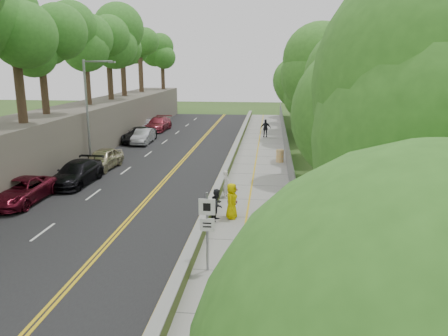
{
  "coord_description": "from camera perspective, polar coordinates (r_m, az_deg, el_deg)",
  "views": [
    {
      "loc": [
        3.31,
        -18.16,
        7.8
      ],
      "look_at": [
        0.5,
        8.0,
        1.4
      ],
      "focal_mm": 35.0,
      "sensor_mm": 36.0,
      "label": 1
    }
  ],
  "objects": [
    {
      "name": "car_5",
      "position": [
        43.41,
        -10.5,
        4.09
      ],
      "size": [
        1.65,
        4.35,
        1.42
      ],
      "primitive_type": "imported",
      "rotation": [
        0.0,
        0.0,
        0.04
      ],
      "color": "#A2A4A9",
      "rests_on": "road"
    },
    {
      "name": "car_8",
      "position": [
        51.74,
        -9.57,
        5.69
      ],
      "size": [
        2.12,
        4.53,
        1.5
      ],
      "primitive_type": "imported",
      "rotation": [
        0.0,
        0.0,
        -0.08
      ],
      "color": "white",
      "rests_on": "road"
    },
    {
      "name": "trees_fenceside",
      "position": [
        33.38,
        12.76,
        11.97
      ],
      "size": [
        7.0,
        66.0,
        14.0
      ],
      "primitive_type": null,
      "color": "#428A2A",
      "rests_on": "ground"
    },
    {
      "name": "streetlight",
      "position": [
        35.13,
        -17.15,
        7.91
      ],
      "size": [
        2.52,
        0.22,
        8.0
      ],
      "color": "gray",
      "rests_on": "ground"
    },
    {
      "name": "trees_embankment",
      "position": [
        37.06,
        -20.96,
        16.99
      ],
      "size": [
        6.4,
        66.0,
        13.0
      ],
      "primitive_type": null,
      "color": "#3D8A2A",
      "rests_on": "rock_embankment"
    },
    {
      "name": "car_7",
      "position": [
        51.43,
        -8.59,
        5.72
      ],
      "size": [
        2.4,
        5.47,
        1.56
      ],
      "primitive_type": "imported",
      "rotation": [
        0.0,
        0.0,
        -0.04
      ],
      "color": "maroon",
      "rests_on": "road"
    },
    {
      "name": "concrete_block",
      "position": [
        15.97,
        9.27,
        -13.79
      ],
      "size": [
        1.37,
        1.08,
        0.86
      ],
      "primitive_type": "cube",
      "rotation": [
        0.0,
        0.0,
        0.09
      ],
      "color": "gray",
      "rests_on": "sidewalk"
    },
    {
      "name": "road",
      "position": [
        35.16,
        -8.37,
        0.74
      ],
      "size": [
        11.2,
        66.0,
        0.04
      ],
      "primitive_type": "cube",
      "color": "black",
      "rests_on": "ground"
    },
    {
      "name": "construction_barrel",
      "position": [
        34.93,
        7.3,
        1.58
      ],
      "size": [
        0.61,
        0.61,
        1.0
      ],
      "primitive_type": "cylinder",
      "color": "orange",
      "rests_on": "sidewalk"
    },
    {
      "name": "painter_3",
      "position": [
        22.53,
        1.1,
        -4.3
      ],
      "size": [
        0.9,
        1.17,
        1.6
      ],
      "primitive_type": "imported",
      "rotation": [
        0.0,
        0.0,
        1.24
      ],
      "color": "brown",
      "rests_on": "sidewalk"
    },
    {
      "name": "car_6",
      "position": [
        44.24,
        -11.03,
        4.28
      ],
      "size": [
        2.49,
        5.31,
        1.47
      ],
      "primitive_type": "imported",
      "rotation": [
        0.0,
        0.0,
        -0.01
      ],
      "color": "black",
      "rests_on": "road"
    },
    {
      "name": "painter_0",
      "position": [
        22.11,
        1.01,
        -4.32
      ],
      "size": [
        0.68,
        0.96,
        1.84
      ],
      "primitive_type": "imported",
      "rotation": [
        0.0,
        0.0,
        1.46
      ],
      "color": "#DBC800",
      "rests_on": "sidewalk"
    },
    {
      "name": "chainlink_fence",
      "position": [
        33.88,
        8.28,
        1.95
      ],
      "size": [
        0.04,
        66.0,
        2.0
      ],
      "primitive_type": "cube",
      "color": "slate",
      "rests_on": "ground"
    },
    {
      "name": "painter_2",
      "position": [
        21.9,
        -0.9,
        -4.8
      ],
      "size": [
        0.82,
        0.93,
        1.63
      ],
      "primitive_type": "imported",
      "rotation": [
        0.0,
        0.0,
        1.28
      ],
      "color": "black",
      "rests_on": "sidewalk"
    },
    {
      "name": "painter_1",
      "position": [
        25.61,
        0.29,
        -2.08
      ],
      "size": [
        0.51,
        0.66,
        1.6
      ],
      "primitive_type": "imported",
      "rotation": [
        0.0,
        0.0,
        1.34
      ],
      "color": "silver",
      "rests_on": "sidewalk"
    },
    {
      "name": "jersey_barrier",
      "position": [
        34.14,
        0.84,
        0.98
      ],
      "size": [
        0.42,
        66.0,
        0.6
      ],
      "primitive_type": "cube",
      "color": "#9CCF35",
      "rests_on": "ground"
    },
    {
      "name": "ground",
      "position": [
        20.04,
        -3.92,
        -9.27
      ],
      "size": [
        140.0,
        140.0,
        0.0
      ],
      "primitive_type": "plane",
      "color": "#33511E",
      "rests_on": "ground"
    },
    {
      "name": "car_4",
      "position": [
        33.62,
        -15.55,
        1.14
      ],
      "size": [
        2.1,
        4.58,
        1.52
      ],
      "primitive_type": "imported",
      "rotation": [
        0.0,
        0.0,
        -0.07
      ],
      "color": "tan",
      "rests_on": "road"
    },
    {
      "name": "person_far",
      "position": [
        46.41,
        5.46,
        5.18
      ],
      "size": [
        1.17,
        0.61,
        1.91
      ],
      "primitive_type": "imported",
      "rotation": [
        0.0,
        0.0,
        3.28
      ],
      "color": "black",
      "rests_on": "sidewalk"
    },
    {
      "name": "rock_embankment",
      "position": [
        37.63,
        -20.54,
        3.93
      ],
      "size": [
        5.0,
        66.0,
        4.0
      ],
      "primitive_type": "cube",
      "color": "#595147",
      "rests_on": "ground"
    },
    {
      "name": "sidewalk",
      "position": [
        34.07,
        4.69,
        0.43
      ],
      "size": [
        4.2,
        66.0,
        0.05
      ],
      "primitive_type": "cube",
      "color": "gray",
      "rests_on": "ground"
    },
    {
      "name": "signpost",
      "position": [
        16.39,
        -2.22,
        -7.2
      ],
      "size": [
        0.62,
        0.09,
        3.1
      ],
      "color": "gray",
      "rests_on": "sidewalk"
    },
    {
      "name": "car_3",
      "position": [
        29.96,
        -18.7,
        -0.62
      ],
      "size": [
        2.25,
        5.16,
        1.48
      ],
      "primitive_type": "imported",
      "rotation": [
        0.0,
        0.0,
        -0.04
      ],
      "color": "black",
      "rests_on": "road"
    },
    {
      "name": "car_2",
      "position": [
        27.12,
        -25.04,
        -2.74
      ],
      "size": [
        2.35,
        5.04,
        1.4
      ],
      "primitive_type": "imported",
      "rotation": [
        0.0,
        0.0,
        0.01
      ],
      "color": "#5A0E1D",
      "rests_on": "road"
    }
  ]
}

